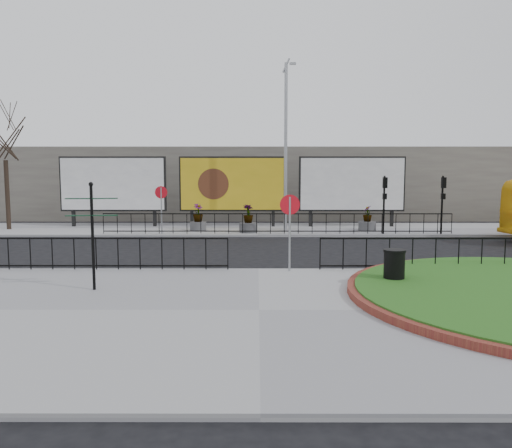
{
  "coord_description": "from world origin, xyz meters",
  "views": [
    {
      "loc": [
        -0.05,
        -16.3,
        3.3
      ],
      "look_at": [
        -0.09,
        0.94,
        1.51
      ],
      "focal_mm": 35.0,
      "sensor_mm": 36.0,
      "label": 1
    }
  ],
  "objects_px": {
    "lamp_post": "(286,144)",
    "litter_bin": "(394,268)",
    "planter_b": "(248,222)",
    "billboard_mid": "(232,184)",
    "fingerpost_sign": "(92,225)",
    "planter_c": "(367,222)",
    "planter_a": "(198,220)"
  },
  "relations": [
    {
      "from": "lamp_post",
      "to": "litter_bin",
      "type": "xyz_separation_m",
      "value": [
        2.29,
        -13.52,
        -4.19
      ]
    },
    {
      "from": "planter_a",
      "to": "planter_c",
      "type": "bearing_deg",
      "value": -0.45
    },
    {
      "from": "planter_c",
      "to": "litter_bin",
      "type": "bearing_deg",
      "value": -99.29
    },
    {
      "from": "lamp_post",
      "to": "planter_b",
      "type": "bearing_deg",
      "value": -154.61
    },
    {
      "from": "lamp_post",
      "to": "planter_c",
      "type": "relative_size",
      "value": 6.78
    },
    {
      "from": "fingerpost_sign",
      "to": "planter_b",
      "type": "distance_m",
      "value": 13.68
    },
    {
      "from": "fingerpost_sign",
      "to": "planter_a",
      "type": "distance_m",
      "value": 14.1
    },
    {
      "from": "lamp_post",
      "to": "billboard_mid",
      "type": "bearing_deg",
      "value": 146.75
    },
    {
      "from": "fingerpost_sign",
      "to": "litter_bin",
      "type": "xyz_separation_m",
      "value": [
        8.28,
        0.48,
        -1.24
      ]
    },
    {
      "from": "fingerpost_sign",
      "to": "planter_b",
      "type": "relative_size",
      "value": 1.95
    },
    {
      "from": "billboard_mid",
      "to": "planter_a",
      "type": "distance_m",
      "value": 3.29
    },
    {
      "from": "billboard_mid",
      "to": "litter_bin",
      "type": "bearing_deg",
      "value": -71.11
    },
    {
      "from": "fingerpost_sign",
      "to": "planter_c",
      "type": "relative_size",
      "value": 2.15
    },
    {
      "from": "planter_a",
      "to": "planter_c",
      "type": "relative_size",
      "value": 1.07
    },
    {
      "from": "fingerpost_sign",
      "to": "planter_c",
      "type": "xyz_separation_m",
      "value": [
        10.48,
        13.92,
        -1.3
      ]
    },
    {
      "from": "fingerpost_sign",
      "to": "planter_a",
      "type": "xyz_separation_m",
      "value": [
        1.18,
        13.99,
        -1.2
      ]
    },
    {
      "from": "planter_c",
      "to": "planter_b",
      "type": "bearing_deg",
      "value": -172.25
    },
    {
      "from": "planter_b",
      "to": "billboard_mid",
      "type": "bearing_deg",
      "value": 108.58
    },
    {
      "from": "litter_bin",
      "to": "planter_c",
      "type": "bearing_deg",
      "value": 80.71
    },
    {
      "from": "planter_a",
      "to": "planter_b",
      "type": "relative_size",
      "value": 0.97
    },
    {
      "from": "planter_b",
      "to": "planter_c",
      "type": "relative_size",
      "value": 1.1
    },
    {
      "from": "litter_bin",
      "to": "planter_b",
      "type": "xyz_separation_m",
      "value": [
        -4.32,
        12.56,
        0.02
      ]
    },
    {
      "from": "planter_b",
      "to": "fingerpost_sign",
      "type": "bearing_deg",
      "value": -106.92
    },
    {
      "from": "planter_a",
      "to": "billboard_mid",
      "type": "bearing_deg",
      "value": 47.57
    },
    {
      "from": "planter_c",
      "to": "billboard_mid",
      "type": "bearing_deg",
      "value": 164.75
    },
    {
      "from": "billboard_mid",
      "to": "planter_b",
      "type": "relative_size",
      "value": 4.14
    },
    {
      "from": "lamp_post",
      "to": "fingerpost_sign",
      "type": "xyz_separation_m",
      "value": [
        -5.99,
        -13.99,
        -2.94
      ]
    },
    {
      "from": "fingerpost_sign",
      "to": "billboard_mid",
      "type": "bearing_deg",
      "value": 76.89
    },
    {
      "from": "fingerpost_sign",
      "to": "planter_c",
      "type": "bearing_deg",
      "value": 50.49
    },
    {
      "from": "planter_a",
      "to": "planter_c",
      "type": "distance_m",
      "value": 9.3
    },
    {
      "from": "planter_c",
      "to": "fingerpost_sign",
      "type": "bearing_deg",
      "value": -126.98
    },
    {
      "from": "lamp_post",
      "to": "planter_a",
      "type": "bearing_deg",
      "value": -180.0
    }
  ]
}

